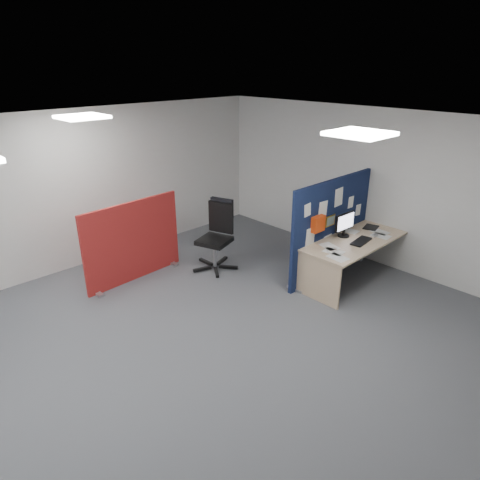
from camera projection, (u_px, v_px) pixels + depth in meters
floor at (169, 373)px, 5.03m from camera, size 9.00×9.00×0.00m
ceiling at (150, 141)px, 3.98m from camera, size 9.00×7.00×0.02m
wall_back at (36, 199)px, 6.83m from camera, size 9.00×0.02×2.70m
wall_right at (379, 189)px, 7.38m from camera, size 0.02×7.00×2.70m
ceiling_lights at (142, 133)px, 4.65m from camera, size 4.10×4.10×0.04m
navy_divider at (331, 228)px, 7.06m from camera, size 2.03×0.30×1.67m
main_desk at (351, 247)px, 7.01m from camera, size 2.00×0.89×0.73m
monitor_main at (345, 224)px, 6.94m from camera, size 0.46×0.19×0.40m
keyboard at (361, 241)px, 6.80m from camera, size 0.47×0.23×0.02m
mouse at (375, 235)px, 7.02m from camera, size 0.11×0.07×0.03m
paper_tray at (371, 227)px, 7.38m from camera, size 0.33×0.29×0.01m
red_divider at (133, 242)px, 6.98m from camera, size 1.78×0.30×1.34m
office_chair at (218, 231)px, 7.41m from camera, size 0.79×0.76×1.19m
desk_papers at (353, 242)px, 6.81m from camera, size 1.61×0.80×0.00m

